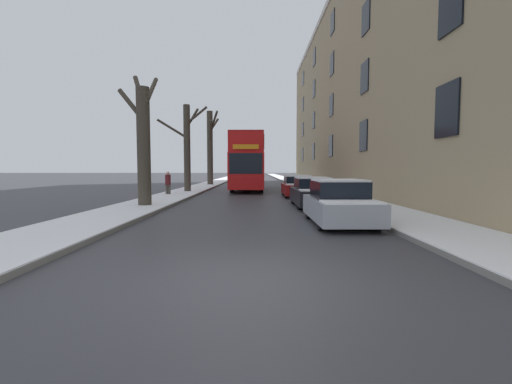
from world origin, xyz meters
The scene contains 13 objects.
ground_plane centered at (0.00, 0.00, 0.00)m, with size 320.00×320.00×0.00m, color #38383D.
sidewalk_left centered at (-5.21, 53.00, 0.08)m, with size 2.63×130.00×0.16m.
sidewalk_right centered at (5.21, 53.00, 0.08)m, with size 2.63×130.00×0.16m.
terrace_facade_right centered at (11.02, 24.03, 8.57)m, with size 9.10×50.69×17.13m.
bare_tree_left_0 centered at (-5.04, 10.26, 3.07)m, with size 1.60×2.96×6.54m.
bare_tree_left_1 centered at (-5.04, 20.09, 3.47)m, with size 3.61×1.02×6.53m.
bare_tree_left_2 centered at (-4.80, 31.25, 4.22)m, with size 1.52×3.08×7.95m.
double_decker_bus centered at (-0.62, 23.85, 2.55)m, with size 2.59×11.16×4.51m.
parked_car_0 centered at (2.80, 5.65, 0.67)m, with size 1.83×3.93×1.45m.
parked_car_1 centered at (2.80, 10.85, 0.66)m, with size 1.79×4.34×1.41m.
parked_car_2 centered at (2.80, 16.74, 0.65)m, with size 1.88×3.96×1.40m.
oncoming_van centered at (-1.83, 44.09, 1.35)m, with size 2.08×5.07×2.50m.
pedestrian_left_sidewalk centered at (-5.69, 16.95, 0.90)m, with size 0.36×0.36×1.64m.
Camera 1 is at (0.09, -5.43, 1.79)m, focal length 24.00 mm.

